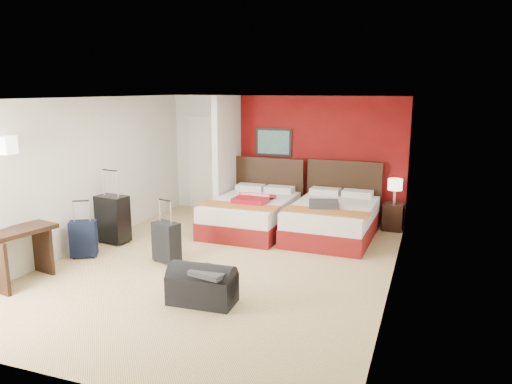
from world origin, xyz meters
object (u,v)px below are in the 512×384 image
at_px(duffel_bag, 202,287).
at_px(suitcase_navy, 84,240).
at_px(bed_right, 332,221).
at_px(red_suitcase_open, 254,198).
at_px(table_lamp, 395,191).
at_px(suitcase_charcoal, 167,243).
at_px(suitcase_black, 113,220).
at_px(nightstand, 393,217).
at_px(bed_left, 251,215).
at_px(desk, 22,256).

bearing_deg(duffel_bag, suitcase_navy, 157.90).
distance_m(bed_right, red_suitcase_open, 1.48).
bearing_deg(bed_right, suitcase_navy, -143.67).
distance_m(bed_right, suitcase_navy, 4.25).
relative_size(red_suitcase_open, table_lamp, 1.73).
bearing_deg(red_suitcase_open, suitcase_charcoal, -107.66).
bearing_deg(suitcase_black, nightstand, 37.02).
bearing_deg(suitcase_black, red_suitcase_open, 42.33).
bearing_deg(nightstand, table_lamp, 0.00).
xyz_separation_m(bed_left, table_lamp, (2.52, 0.97, 0.45)).
bearing_deg(table_lamp, red_suitcase_open, -156.25).
bearing_deg(duffel_bag, suitcase_black, 143.80).
distance_m(bed_left, duffel_bag, 3.27).
relative_size(bed_left, red_suitcase_open, 2.42).
xyz_separation_m(bed_right, suitcase_charcoal, (-2.14, -2.16, -0.00)).
distance_m(suitcase_black, suitcase_charcoal, 1.49).
bearing_deg(suitcase_charcoal, table_lamp, 61.58).
xyz_separation_m(bed_right, suitcase_navy, (-3.50, -2.41, -0.02)).
relative_size(table_lamp, suitcase_charcoal, 0.80).
height_order(nightstand, suitcase_navy, suitcase_navy).
relative_size(nightstand, suitcase_navy, 0.91).
bearing_deg(suitcase_black, suitcase_navy, -80.28).
distance_m(bed_left, red_suitcase_open, 0.38).
relative_size(suitcase_black, suitcase_navy, 1.43).
bearing_deg(bed_left, duffel_bag, -79.32).
distance_m(red_suitcase_open, suitcase_black, 2.54).
bearing_deg(bed_right, table_lamp, 43.10).
height_order(table_lamp, desk, table_lamp).
xyz_separation_m(bed_right, nightstand, (0.99, 0.87, -0.05)).
bearing_deg(red_suitcase_open, table_lamp, 26.01).
bearing_deg(nightstand, suitcase_black, -149.01).
height_order(table_lamp, suitcase_black, table_lamp).
bearing_deg(duffel_bag, red_suitcase_open, 95.93).
distance_m(nightstand, duffel_bag, 4.62).
distance_m(table_lamp, duffel_bag, 4.65).
xyz_separation_m(red_suitcase_open, suitcase_charcoal, (-0.71, -1.97, -0.35)).
height_order(suitcase_navy, desk, desk).
height_order(table_lamp, duffel_bag, table_lamp).
bearing_deg(red_suitcase_open, suitcase_navy, -130.75).
bearing_deg(bed_left, desk, -119.94).
relative_size(suitcase_black, duffel_bag, 0.97).
xyz_separation_m(nightstand, table_lamp, (0.00, 0.00, 0.49)).
relative_size(red_suitcase_open, suitcase_black, 1.03).
bearing_deg(suitcase_charcoal, bed_left, 91.00).
bearing_deg(bed_left, table_lamp, 21.76).
bearing_deg(bed_left, suitcase_navy, -129.53).
height_order(bed_right, duffel_bag, bed_right).
height_order(red_suitcase_open, table_lamp, table_lamp).
bearing_deg(suitcase_navy, nightstand, 7.19).
distance_m(table_lamp, suitcase_navy, 5.58).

